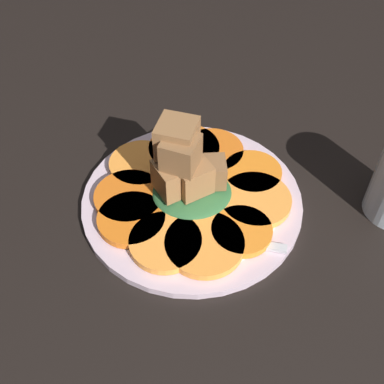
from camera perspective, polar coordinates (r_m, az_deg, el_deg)
table_slab at (r=62.89cm, az=0.00°, el=-1.90°), size 120.00×120.00×2.00cm
plate at (r=61.74cm, az=0.00°, el=-0.98°), size 28.09×28.09×1.05cm
carrot_slice_0 at (r=56.13cm, az=1.49°, el=-6.16°), size 9.36×9.36×0.98cm
carrot_slice_1 at (r=57.54cm, az=5.91°, el=-4.62°), size 7.32×7.32×0.98cm
carrot_slice_2 at (r=60.88cm, az=7.52°, el=-0.93°), size 9.05×9.05×0.98cm
carrot_slice_3 at (r=64.09cm, az=7.15°, el=2.28°), size 7.78×7.78×0.98cm
carrot_slice_4 at (r=66.61cm, az=2.37°, el=4.83°), size 8.71×8.71×0.98cm
carrot_slice_5 at (r=66.91cm, az=-0.94°, el=5.11°), size 9.84×9.84×0.98cm
carrot_slice_6 at (r=65.14cm, az=-6.07°, el=3.33°), size 8.52×8.52×0.98cm
carrot_slice_7 at (r=61.53cm, az=-7.46°, el=-0.24°), size 8.83×8.83×0.98cm
carrot_slice_8 at (r=58.82cm, az=-7.19°, el=-3.21°), size 8.32×8.32×0.98cm
carrot_slice_9 at (r=56.37cm, az=-3.18°, el=-5.92°), size 8.57×8.57×0.98cm
center_pile at (r=58.56cm, az=-0.61°, el=2.37°), size 10.12×9.07×10.69cm
fork at (r=57.32cm, az=0.77°, el=-5.02°), size 19.70×6.71×0.40cm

